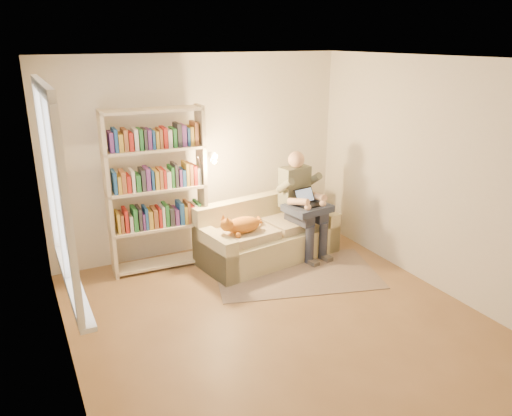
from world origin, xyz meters
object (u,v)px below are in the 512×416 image
sofa (267,237)px  cat (243,224)px  bookshelf (157,183)px  laptop (307,201)px  person (301,199)px

sofa → cat: 0.56m
cat → sofa: bearing=14.7°
cat → bookshelf: 1.17m
laptop → sofa: bearing=148.2°
sofa → person: (0.47, -0.08, 0.49)m
cat → laptop: (0.90, -0.02, 0.18)m
person → laptop: 0.13m
sofa → laptop: laptop is taller
sofa → bookshelf: size_ratio=0.95×
bookshelf → person: bearing=-10.4°
sofa → laptop: (0.48, -0.20, 0.50)m
laptop → bookshelf: bearing=154.8°
person → laptop: person is taller
sofa → person: person is taller
sofa → person: bearing=-17.8°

